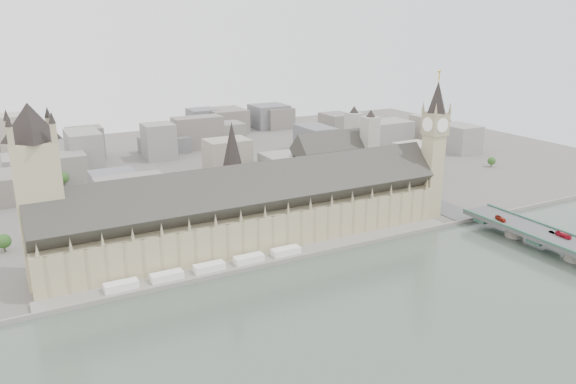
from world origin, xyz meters
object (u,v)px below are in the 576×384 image
elizabeth_tower (434,140)px  car_silver (552,232)px  westminster_bridge (564,249)px  red_bus_south (563,235)px  palace_of_westminster (252,212)px  victoria_tower (38,187)px  red_bus_north (500,219)px  westminster_abbey (335,163)px

elizabeth_tower → car_silver: size_ratio=27.08×
westminster_bridge → red_bus_south: bearing=49.4°
palace_of_westminster → victoria_tower: victoria_tower is taller
westminster_bridge → red_bus_north: bearing=97.9°
westminster_abbey → red_bus_south: bearing=-72.8°
red_bus_north → car_silver: red_bus_north is taller
westminster_abbey → red_bus_north: 145.22m
westminster_bridge → red_bus_north: (-6.28, 45.03, 6.44)m
victoria_tower → red_bus_north: victoria_tower is taller
palace_of_westminster → car_silver: palace_of_westminster is taller
palace_of_westminster → red_bus_south: bearing=-31.7°
victoria_tower → westminster_abbey: (232.92, 69.00, -30.12)m
red_bus_north → red_bus_south: size_ratio=0.90×
elizabeth_tower → red_bus_north: elizabeth_tower is taller
red_bus_north → red_bus_south: bearing=-59.3°
palace_of_westminster → red_bus_north: 168.04m
victoria_tower → westminster_abbey: bearing=16.5°
westminster_bridge → car_silver: size_ratio=81.87×
westminster_bridge → car_silver: bearing=71.8°
elizabeth_tower → westminster_bridge: 111.81m
elizabeth_tower → red_bus_south: (28.09, -90.73, -46.38)m
red_bus_north → red_bus_south: (10.38, -40.25, 0.15)m
red_bus_south → victoria_tower: bearing=164.2°
elizabeth_tower → westminster_abbey: elizabeth_tower is taller
westminster_abbey → red_bus_south: size_ratio=6.49×
palace_of_westminster → westminster_abbey: (110.92, 75.30, 2.38)m
elizabeth_tower → red_bus_north: 70.90m
elizabeth_tower → westminster_bridge: size_ratio=0.33×
westminster_bridge → red_bus_south: red_bus_south is taller
palace_of_westminster → car_silver: size_ratio=66.76×
elizabeth_tower → car_silver: elizabeth_tower is taller
elizabeth_tower → car_silver: (28.27, -82.50, -47.18)m
palace_of_westminster → car_silver: bearing=-29.5°
elizabeth_tower → red_bus_south: bearing=-72.8°
westminster_bridge → red_bus_north: size_ratio=34.53×
palace_of_westminster → red_bus_south: 195.45m
palace_of_westminster → red_bus_south: palace_of_westminster is taller
palace_of_westminster → victoria_tower: (-122.00, 6.30, 32.50)m
westminster_bridge → car_silver: car_silver is taller
car_silver → palace_of_westminster: bearing=156.9°
palace_of_westminster → westminster_abbey: westminster_abbey is taller
red_bus_north → red_bus_south: red_bus_south is taller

